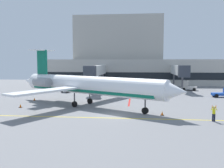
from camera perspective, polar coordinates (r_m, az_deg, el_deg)
ground at (r=32.06m, az=0.28°, el=-7.43°), size 120.00×120.00×0.11m
terminal_building at (r=77.85m, az=5.65°, el=5.70°), size 64.80×12.66×21.53m
jet_bridge_west at (r=59.78m, az=-3.50°, el=3.12°), size 2.40×22.77×6.16m
jet_bridge_east at (r=62.99m, az=15.37°, el=3.06°), size 2.40×16.81×6.19m
regional_jet at (r=38.48m, az=-6.18°, el=-0.24°), size 28.81×22.81×9.16m
baggage_tug at (r=57.02m, az=-10.62°, el=-1.05°), size 2.57×3.21×1.80m
belt_loader at (r=62.34m, az=17.33°, el=-0.50°), size 3.77×2.74×2.25m
marshaller at (r=31.01m, az=22.76°, el=-6.35°), size 0.83×0.34×1.91m
safety_cone_alpha at (r=46.08m, az=-17.73°, el=-3.41°), size 0.47×0.47×0.55m
safety_cone_bravo at (r=32.63m, az=11.68°, el=-6.78°), size 0.47×0.47×0.55m
safety_cone_charlie at (r=39.80m, az=-20.68°, el=-4.84°), size 0.47×0.47×0.55m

